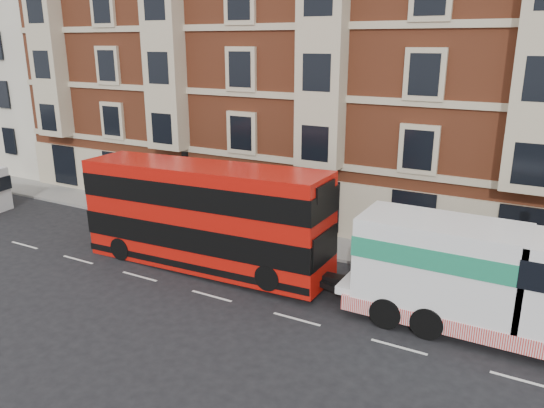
% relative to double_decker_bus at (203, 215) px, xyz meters
% --- Properties ---
extents(ground, '(120.00, 120.00, 0.00)m').
position_rel_double_decker_bus_xyz_m(ground, '(2.02, -2.35, -2.62)').
color(ground, black).
rests_on(ground, ground).
extents(sidewalk, '(90.00, 3.00, 0.15)m').
position_rel_double_decker_bus_xyz_m(sidewalk, '(2.02, 5.15, -2.54)').
color(sidewalk, slate).
rests_on(sidewalk, ground).
extents(victorian_terrace, '(45.00, 12.00, 20.40)m').
position_rel_double_decker_bus_xyz_m(victorian_terrace, '(2.52, 12.65, 7.45)').
color(victorian_terrace, brown).
rests_on(victorian_terrace, ground).
extents(cream_block, '(16.00, 10.00, 16.80)m').
position_rel_double_decker_bus_xyz_m(cream_block, '(-27.98, 11.65, 5.72)').
color(cream_block, beige).
rests_on(cream_block, ground).
extents(lamp_post_west, '(0.35, 0.15, 4.35)m').
position_rel_double_decker_bus_xyz_m(lamp_post_west, '(-3.98, 3.85, 0.06)').
color(lamp_post_west, black).
rests_on(lamp_post_west, sidewalk).
extents(double_decker_bus, '(12.20, 2.80, 4.94)m').
position_rel_double_decker_bus_xyz_m(double_decker_bus, '(0.00, 0.00, 0.00)').
color(double_decker_bus, red).
rests_on(double_decker_bus, ground).
extents(tow_truck, '(9.77, 2.89, 4.07)m').
position_rel_double_decker_bus_xyz_m(tow_truck, '(12.06, 0.00, -0.46)').
color(tow_truck, white).
rests_on(tow_truck, ground).
extents(pedestrian, '(0.65, 0.50, 1.58)m').
position_rel_double_decker_bus_xyz_m(pedestrian, '(-8.16, 4.74, -1.68)').
color(pedestrian, '#1C2E39').
rests_on(pedestrian, sidewalk).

